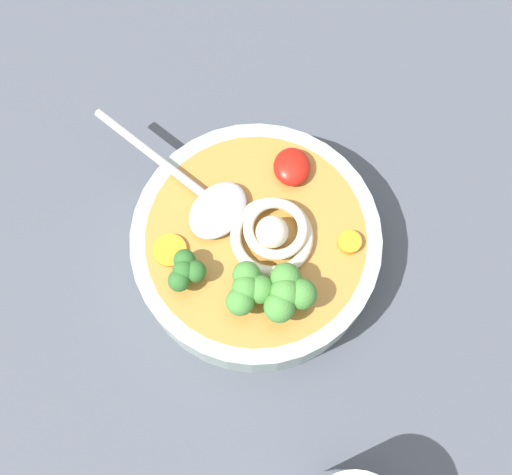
# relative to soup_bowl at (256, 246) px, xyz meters

# --- Properties ---
(table_slab) EXTENTS (1.21, 1.21, 0.04)m
(table_slab) POSITION_rel_soup_bowl_xyz_m (0.02, 0.03, -0.05)
(table_slab) COLOR #474C56
(table_slab) RESTS_ON ground
(soup_bowl) EXTENTS (0.22, 0.22, 0.05)m
(soup_bowl) POSITION_rel_soup_bowl_xyz_m (0.00, 0.00, 0.00)
(soup_bowl) COLOR #9EB2A3
(soup_bowl) RESTS_ON table_slab
(noodle_pile) EXTENTS (0.08, 0.08, 0.03)m
(noodle_pile) POSITION_rel_soup_bowl_xyz_m (0.00, -0.01, 0.04)
(noodle_pile) COLOR beige
(noodle_pile) RESTS_ON soup_bowl
(soup_spoon) EXTENTS (0.13, 0.16, 0.02)m
(soup_spoon) POSITION_rel_soup_bowl_xyz_m (0.03, 0.04, 0.03)
(soup_spoon) COLOR #B7B7BC
(soup_spoon) RESTS_ON soup_bowl
(chili_sauce_dollop) EXTENTS (0.04, 0.03, 0.02)m
(chili_sauce_dollop) POSITION_rel_soup_bowl_xyz_m (0.07, -0.03, 0.03)
(chili_sauce_dollop) COLOR #B2190F
(chili_sauce_dollop) RESTS_ON soup_bowl
(broccoli_floret_beside_noodles) EXTENTS (0.05, 0.04, 0.04)m
(broccoli_floret_beside_noodles) POSITION_rel_soup_bowl_xyz_m (-0.06, -0.03, 0.05)
(broccoli_floret_beside_noodles) COLOR #7A9E60
(broccoli_floret_beside_noodles) RESTS_ON soup_bowl
(broccoli_floret_near_spoon) EXTENTS (0.04, 0.03, 0.03)m
(broccoli_floret_near_spoon) POSITION_rel_soup_bowl_xyz_m (-0.04, 0.06, 0.04)
(broccoli_floret_near_spoon) COLOR #7A9E60
(broccoli_floret_near_spoon) RESTS_ON soup_bowl
(broccoli_floret_beside_chili) EXTENTS (0.05, 0.04, 0.04)m
(broccoli_floret_beside_chili) POSITION_rel_soup_bowl_xyz_m (-0.05, 0.00, 0.05)
(broccoli_floret_beside_chili) COLOR #7A9E60
(broccoli_floret_beside_chili) RESTS_ON soup_bowl
(carrot_slice_center) EXTENTS (0.02, 0.02, 0.01)m
(carrot_slice_center) POSITION_rel_soup_bowl_xyz_m (-0.00, -0.08, 0.03)
(carrot_slice_center) COLOR orange
(carrot_slice_center) RESTS_ON soup_bowl
(carrot_slice_right) EXTENTS (0.03, 0.03, 0.00)m
(carrot_slice_right) POSITION_rel_soup_bowl_xyz_m (-0.01, 0.08, 0.03)
(carrot_slice_right) COLOR orange
(carrot_slice_right) RESTS_ON soup_bowl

